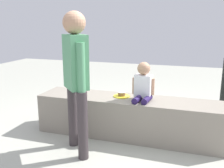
{
  "coord_description": "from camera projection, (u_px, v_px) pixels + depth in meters",
  "views": [
    {
      "loc": [
        0.78,
        -3.08,
        1.47
      ],
      "look_at": [
        -0.13,
        -0.3,
        0.77
      ],
      "focal_mm": 40.85,
      "sensor_mm": 36.0,
      "label": 1
    }
  ],
  "objects": [
    {
      "name": "handbag_black_leather",
      "position": [
        185.0,
        121.0,
        3.59
      ],
      "size": [
        0.34,
        0.11,
        0.36
      ],
      "color": "black",
      "rests_on": "ground_plane"
    },
    {
      "name": "adult_standing",
      "position": [
        76.0,
        71.0,
        2.78
      ],
      "size": [
        0.37,
        0.37,
        1.6
      ],
      "color": "#372F32",
      "rests_on": "ground_plane"
    },
    {
      "name": "cake_plate",
      "position": [
        122.0,
        95.0,
        3.38
      ],
      "size": [
        0.22,
        0.22,
        0.07
      ],
      "color": "yellow",
      "rests_on": "concrete_ledge"
    },
    {
      "name": "child_seated",
      "position": [
        143.0,
        84.0,
        3.19
      ],
      "size": [
        0.28,
        0.32,
        0.48
      ],
      "color": "#25174A",
      "rests_on": "concrete_ledge"
    },
    {
      "name": "ground_plane",
      "position": [
        128.0,
        135.0,
        3.43
      ],
      "size": [
        12.0,
        12.0,
        0.0
      ],
      "primitive_type": "plane",
      "color": "#A6A699"
    },
    {
      "name": "party_cup_red",
      "position": [
        193.0,
        114.0,
        4.05
      ],
      "size": [
        0.07,
        0.07,
        0.11
      ],
      "primitive_type": "cylinder",
      "color": "red",
      "rests_on": "ground_plane"
    },
    {
      "name": "concrete_ledge",
      "position": [
        128.0,
        117.0,
        3.37
      ],
      "size": [
        2.41,
        0.53,
        0.52
      ],
      "primitive_type": "cube",
      "color": "gray",
      "rests_on": "ground_plane"
    },
    {
      "name": "railing_post",
      "position": [
        224.0,
        96.0,
        4.03
      ],
      "size": [
        0.36,
        0.36,
        0.95
      ],
      "color": "black",
      "rests_on": "ground_plane"
    },
    {
      "name": "water_bottle_near_gift",
      "position": [
        209.0,
        115.0,
        3.89
      ],
      "size": [
        0.07,
        0.07,
        0.24
      ],
      "color": "silver",
      "rests_on": "ground_plane"
    },
    {
      "name": "gift_bag",
      "position": [
        93.0,
        103.0,
        4.39
      ],
      "size": [
        0.22,
        0.11,
        0.3
      ],
      "color": "#59C6B2",
      "rests_on": "ground_plane"
    },
    {
      "name": "cake_box_white",
      "position": [
        159.0,
        107.0,
        4.4
      ],
      "size": [
        0.29,
        0.3,
        0.12
      ],
      "primitive_type": "cube",
      "rotation": [
        0.0,
        0.0,
        -0.07
      ],
      "color": "white",
      "rests_on": "ground_plane"
    }
  ]
}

